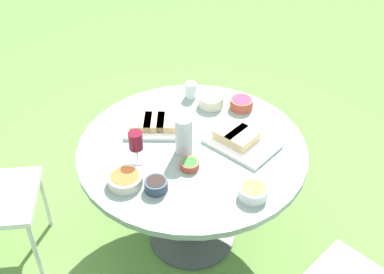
# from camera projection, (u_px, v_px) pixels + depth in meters

# --- Properties ---
(ground_plane) EXTENTS (40.00, 40.00, 0.00)m
(ground_plane) POSITION_uv_depth(u_px,v_px,m) (192.00, 236.00, 2.98)
(ground_plane) COLOR #668E42
(dining_table) EXTENTS (1.21, 1.21, 0.72)m
(dining_table) POSITION_uv_depth(u_px,v_px,m) (192.00, 162.00, 2.60)
(dining_table) COLOR #4C4C51
(dining_table) RESTS_ON ground_plane
(water_pitcher) EXTENTS (0.10, 0.09, 0.21)m
(water_pitcher) POSITION_uv_depth(u_px,v_px,m) (184.00, 135.00, 2.43)
(water_pitcher) COLOR silver
(water_pitcher) RESTS_ON dining_table
(wine_glass) EXTENTS (0.07, 0.07, 0.18)m
(wine_glass) POSITION_uv_depth(u_px,v_px,m) (136.00, 142.00, 2.35)
(wine_glass) COLOR silver
(wine_glass) RESTS_ON dining_table
(platter_bread_main) EXTENTS (0.43, 0.42, 0.07)m
(platter_bread_main) POSITION_uv_depth(u_px,v_px,m) (239.00, 139.00, 2.53)
(platter_bread_main) COLOR white
(platter_bread_main) RESTS_ON dining_table
(platter_charcuterie) EXTENTS (0.26, 0.33, 0.06)m
(platter_charcuterie) POSITION_uv_depth(u_px,v_px,m) (154.00, 124.00, 2.64)
(platter_charcuterie) COLOR white
(platter_charcuterie) RESTS_ON dining_table
(bowl_fries) EXTENTS (0.14, 0.14, 0.06)m
(bowl_fries) POSITION_uv_depth(u_px,v_px,m) (253.00, 191.00, 2.22)
(bowl_fries) COLOR white
(bowl_fries) RESTS_ON dining_table
(bowl_salad) EXTENTS (0.10, 0.10, 0.04)m
(bowl_salad) POSITION_uv_depth(u_px,v_px,m) (190.00, 164.00, 2.38)
(bowl_salad) COLOR #B74733
(bowl_salad) RESTS_ON dining_table
(bowl_olives) EXTENTS (0.11, 0.11, 0.06)m
(bowl_olives) POSITION_uv_depth(u_px,v_px,m) (156.00, 185.00, 2.26)
(bowl_olives) COLOR #334256
(bowl_olives) RESTS_ON dining_table
(bowl_dip_red) EXTENTS (0.13, 0.13, 0.06)m
(bowl_dip_red) POSITION_uv_depth(u_px,v_px,m) (241.00, 103.00, 2.78)
(bowl_dip_red) COLOR #B74733
(bowl_dip_red) RESTS_ON dining_table
(bowl_dip_cream) EXTENTS (0.14, 0.14, 0.07)m
(bowl_dip_cream) POSITION_uv_depth(u_px,v_px,m) (211.00, 100.00, 2.80)
(bowl_dip_cream) COLOR beige
(bowl_dip_cream) RESTS_ON dining_table
(bowl_roasted_veg) EXTENTS (0.17, 0.17, 0.05)m
(bowl_roasted_veg) POSITION_uv_depth(u_px,v_px,m) (125.00, 179.00, 2.29)
(bowl_roasted_veg) COLOR beige
(bowl_roasted_veg) RESTS_ON dining_table
(cup_water_near) EXTENTS (0.07, 0.07, 0.09)m
(cup_water_near) POSITION_uv_depth(u_px,v_px,m) (191.00, 90.00, 2.87)
(cup_water_near) COLOR silver
(cup_water_near) RESTS_ON dining_table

